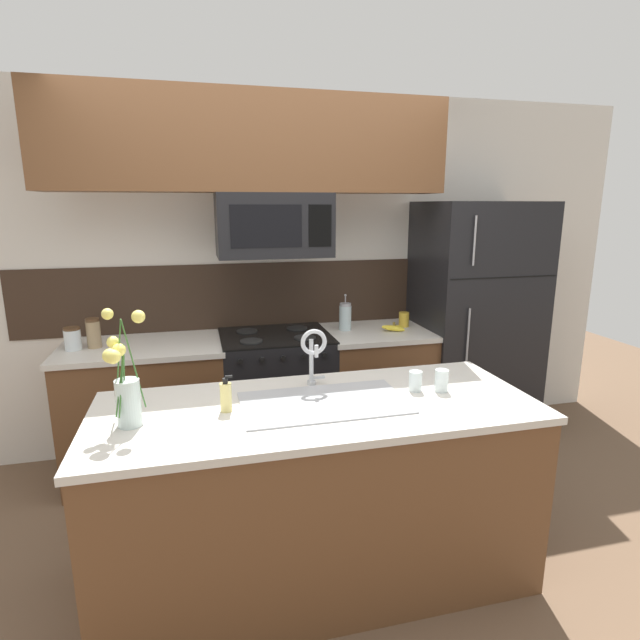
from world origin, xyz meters
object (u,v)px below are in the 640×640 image
Objects in this scene: spare_glass at (441,381)px; storage_jar_tall at (73,339)px; refrigerator at (472,323)px; coffee_tin at (404,319)px; dish_soap_bottle at (226,397)px; french_press at (345,317)px; drinking_glass at (415,381)px; banana_bunch at (394,328)px; stove_range at (277,397)px; flower_vase at (126,389)px; microwave at (273,225)px; storage_jar_medium at (94,333)px; sink_faucet at (313,350)px.

storage_jar_tall is at bearing 147.51° from spare_glass.
refrigerator is 0.56m from coffee_tin.
storage_jar_tall is 1.50m from dish_soap_bottle.
french_press reaches higher than dish_soap_bottle.
dish_soap_bottle reaches higher than drinking_glass.
drinking_glass is 0.91× the size of spare_glass.
stove_range is at bearing 176.03° from banana_bunch.
coffee_tin is 2.25m from flower_vase.
storage_jar_tall is 0.88× the size of dish_soap_bottle.
microwave is 1.14m from banana_bunch.
coffee_tin is at bearing 4.12° from microwave.
storage_jar_medium is at bearing -178.26° from french_press.
banana_bunch is at bearing -1.20° from storage_jar_tall.
sink_faucet is (0.03, -1.04, 0.65)m from stove_range.
storage_jar_medium reaches higher than storage_jar_tall.
banana_bunch is at bearing -19.72° from french_press.
stove_range is at bearing 116.91° from spare_glass.
storage_jar_medium is 1.01× the size of banana_bunch.
coffee_tin is 0.23× the size of flower_vase.
refrigerator is at bearing 0.70° from storage_jar_tall.
french_press is 0.55× the size of flower_vase.
refrigerator is 9.53× the size of storage_jar_medium.
spare_glass is at bearing -62.70° from microwave.
sink_faucet is 0.65m from spare_glass.
storage_jar_tall is 1.68m from sink_faucet.
storage_jar_tall is 1.31× the size of spare_glass.
storage_jar_medium is 0.72× the size of french_press.
refrigerator reaches higher than spare_glass.
french_press is 1.60m from dish_soap_bottle.
microwave is at bearing -0.27° from storage_jar_tall.
storage_jar_tall is at bearing -179.30° from refrigerator.
storage_jar_medium is 2.19m from spare_glass.
refrigerator is 1.86m from sink_faucet.
dish_soap_bottle is at bearing -137.63° from coffee_tin.
french_press is (-0.33, 0.12, 0.08)m from banana_bunch.
stove_range is 1.22m from microwave.
banana_bunch is 2.08m from flower_vase.
spare_glass is at bearing -18.78° from sink_faucet.
dish_soap_bottle reaches higher than spare_glass.
storage_jar_medium is 1.34m from flower_vase.
spare_glass is (-0.92, -1.26, 0.05)m from refrigerator.
drinking_glass is at bearing -19.31° from sink_faucet.
refrigerator reaches higher than sink_faucet.
flower_vase is (0.35, -1.29, 0.07)m from storage_jar_medium.
flower_vase reaches higher than sink_faucet.
drinking_glass is (-0.36, -1.14, 0.03)m from banana_bunch.
refrigerator is 11.10× the size of dish_soap_bottle.
microwave is 1.55m from spare_glass.
coffee_tin is 1.00× the size of spare_glass.
storage_jar_medium is at bearing 144.21° from drinking_glass.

